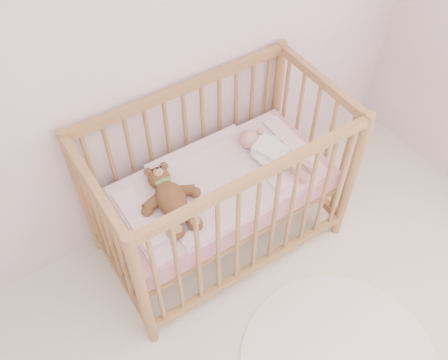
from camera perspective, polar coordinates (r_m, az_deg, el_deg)
wall_back at (r=2.33m, az=-15.12°, el=14.62°), size 4.00×0.02×2.70m
crib at (r=2.75m, az=-0.57°, el=-0.93°), size 1.36×0.76×1.00m
mattress at (r=2.76m, az=-0.56°, el=-1.12°), size 1.22×0.62×0.13m
blanket at (r=2.71m, az=-0.58°, el=-0.13°), size 1.10×0.58×0.06m
baby at (r=2.77m, az=5.42°, el=3.46°), size 0.40×0.55×0.12m
teddy_bear at (r=2.54m, az=-6.07°, el=-2.03°), size 0.38×0.51×0.13m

